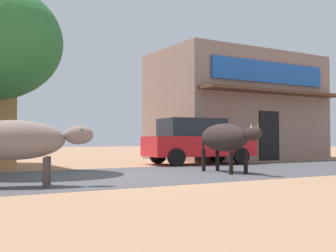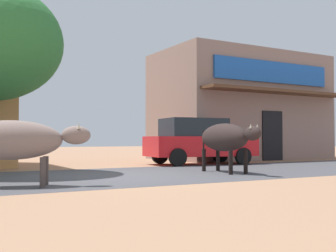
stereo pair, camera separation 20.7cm
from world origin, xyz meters
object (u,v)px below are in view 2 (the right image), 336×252
object	(u,v)px
cow_far_dark	(225,138)
pedestrian_by_shop	(242,140)
cow_near_brown	(13,141)
parked_hatchback_car	(198,141)

from	to	relation	value
cow_far_dark	pedestrian_by_shop	xyz separation A→B (m)	(4.39, 4.68, -0.06)
cow_far_dark	cow_near_brown	bearing A→B (deg)	-172.04
cow_near_brown	cow_far_dark	distance (m)	5.62
parked_hatchback_car	cow_far_dark	xyz separation A→B (m)	(-1.53, -3.61, 0.10)
parked_hatchback_car	pedestrian_by_shop	distance (m)	3.06
cow_near_brown	cow_far_dark	world-z (taller)	cow_far_dark
pedestrian_by_shop	cow_far_dark	bearing A→B (deg)	-133.15
parked_hatchback_car	cow_far_dark	size ratio (longest dim) A/B	1.56
cow_near_brown	parked_hatchback_car	bearing A→B (deg)	31.75
parked_hatchback_car	cow_far_dark	bearing A→B (deg)	-112.93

